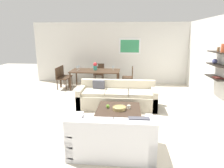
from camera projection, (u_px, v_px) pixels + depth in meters
ground_plane at (113, 110)px, 5.74m from camera, size 18.00×18.00×0.00m
back_wall_unit at (126, 53)px, 8.80m from camera, size 8.40×0.09×2.70m
right_wall_shelf_unit at (217, 63)px, 5.73m from camera, size 0.34×8.20×2.70m
sofa_beige at (117, 98)px, 5.99m from camera, size 2.34×0.90×0.78m
loveseat_white at (113, 138)px, 3.64m from camera, size 1.55×0.90×0.78m
coffee_table at (119, 116)px, 4.89m from camera, size 1.07×1.06×0.38m
decorative_bowl at (119, 108)px, 4.77m from camera, size 0.33×0.33×0.08m
candle_jar at (129, 107)px, 4.84m from camera, size 0.08×0.08×0.09m
apple_on_coffee_table at (108, 106)px, 4.89m from camera, size 0.09×0.09×0.09m
dining_table at (95, 72)px, 8.02m from camera, size 1.99×1.03×0.75m
dining_chair_left_near at (61, 77)px, 7.96m from camera, size 0.44×0.44×0.88m
dining_chair_right_far at (130, 76)px, 8.17m from camera, size 0.44×0.44×0.88m
dining_chair_head at (99, 72)px, 8.96m from camera, size 0.44×0.44×0.88m
dining_chair_left_far at (64, 74)px, 8.41m from camera, size 0.44×0.44×0.88m
wine_glass_head at (97, 65)px, 8.41m from camera, size 0.08×0.08×0.18m
wine_glass_left_near at (77, 67)px, 7.91m from camera, size 0.07×0.07×0.19m
wine_glass_left_far at (79, 66)px, 8.16m from camera, size 0.07×0.07×0.18m
wine_glass_right_far at (113, 67)px, 8.04m from camera, size 0.07×0.07×0.18m
centerpiece_vase at (95, 66)px, 8.00m from camera, size 0.16×0.16×0.32m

